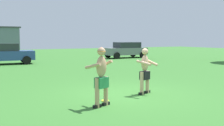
% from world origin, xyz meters
% --- Properties ---
extents(ground_plane, '(80.00, 80.00, 0.00)m').
position_xyz_m(ground_plane, '(0.00, 0.00, 0.00)').
color(ground_plane, '#38752D').
extents(player_with_cap, '(0.76, 0.76, 1.74)m').
position_xyz_m(player_with_cap, '(-1.64, -1.20, 0.96)').
color(player_with_cap, black).
rests_on(player_with_cap, ground_plane).
extents(player_in_black, '(0.75, 0.71, 1.63)m').
position_xyz_m(player_in_black, '(0.52, -0.36, 0.85)').
color(player_in_black, black).
rests_on(player_in_black, ground_plane).
extents(frisbee, '(0.25, 0.25, 0.03)m').
position_xyz_m(frisbee, '(-1.23, -0.64, 0.01)').
color(frisbee, yellow).
rests_on(frisbee, ground_plane).
extents(car_blue_near_post, '(4.42, 2.28, 1.58)m').
position_xyz_m(car_blue_near_post, '(-2.47, 13.75, 0.82)').
color(car_blue_near_post, '#2D478C').
rests_on(car_blue_near_post, ground_plane).
extents(car_gray_mid_lot, '(4.31, 2.04, 1.58)m').
position_xyz_m(car_gray_mid_lot, '(9.24, 15.00, 0.82)').
color(car_gray_mid_lot, slate).
rests_on(car_gray_mid_lot, ground_plane).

